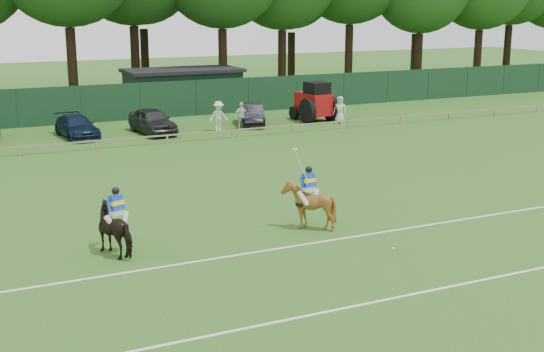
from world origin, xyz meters
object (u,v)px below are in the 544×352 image
horse_dark (117,229)px  sedan_navy (77,127)px  polo_ball (393,249)px  utility_shed (183,89)px  estate_black (251,114)px  tractor (315,102)px  horse_chestnut (308,205)px  spectator_left (219,116)px  spectator_right (340,110)px  spectator_mid (241,116)px  hatch_grey (153,121)px

horse_dark → sedan_navy: (2.71, 21.20, -0.17)m
polo_ball → utility_shed: size_ratio=0.01×
horse_dark → polo_ball: size_ratio=21.41×
horse_dark → utility_shed: (11.98, 29.21, 0.72)m
estate_black → utility_shed: (-1.89, 8.26, 0.85)m
horse_dark → tractor: size_ratio=0.59×
tractor → horse_dark: bearing=-135.5°
horse_chestnut → sedan_navy: horse_chestnut is taller
spectator_left → spectator_right: size_ratio=1.06×
estate_black → utility_shed: bearing=121.9°
horse_dark → utility_shed: size_ratio=0.23×
estate_black → polo_ball: estate_black is taller
spectator_mid → utility_shed: bearing=83.6°
polo_ball → tractor: size_ratio=0.03×
polo_ball → estate_black: bearing=76.8°
horse_dark → polo_ball: bearing=133.9°
horse_dark → horse_chestnut: size_ratio=1.12×
horse_chestnut → tractor: size_ratio=0.53×
polo_ball → utility_shed: bearing=83.3°
estate_black → spectator_right: size_ratio=2.35×
spectator_mid → polo_ball: (-4.39, -23.02, -0.82)m
hatch_grey → utility_shed: bearing=55.2°
horse_dark → utility_shed: 31.58m
sedan_navy → estate_black: (11.16, -0.25, 0.04)m
horse_dark → utility_shed: utility_shed is taller
horse_chestnut → estate_black: 22.41m
polo_ball → utility_shed: 32.96m
spectator_left → polo_ball: 23.27m
estate_black → utility_shed: utility_shed is taller
estate_black → horse_chestnut: bearing=-89.6°
spectator_right → utility_shed: bearing=164.8°
estate_black → tractor: 4.51m
hatch_grey → estate_black: 6.74m
hatch_grey → utility_shed: utility_shed is taller
tractor → estate_black: bearing=170.9°
horse_dark → estate_black: size_ratio=0.46×
horse_chestnut → spectator_mid: size_ratio=1.00×
hatch_grey → spectator_mid: spectator_mid is taller
estate_black → spectator_mid: bearing=-114.2°
spectator_left → spectator_right: 8.40m
horse_chestnut → estate_black: horse_chestnut is taller
horse_chestnut → spectator_left: size_ratio=0.92×
spectator_right → polo_ball: 25.28m
sedan_navy → polo_ball: sedan_navy is taller
spectator_mid → polo_ball: spectator_mid is taller
hatch_grey → tractor: bearing=-5.7°
sedan_navy → spectator_right: spectator_right is taller
horse_chestnut → sedan_navy: bearing=-85.7°
sedan_navy → spectator_mid: (9.83, -1.67, 0.22)m
estate_black → sedan_navy: bearing=-162.3°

